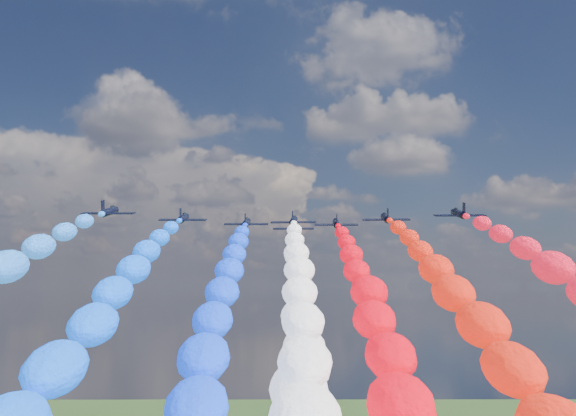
{
  "coord_description": "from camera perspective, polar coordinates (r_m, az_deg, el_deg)",
  "views": [
    {
      "loc": [
        -0.52,
        -130.44,
        84.08
      ],
      "look_at": [
        0.0,
        4.0,
        99.33
      ],
      "focal_mm": 43.22,
      "sensor_mm": 36.0,
      "label": 1
    }
  ],
  "objects": [
    {
      "name": "jet_0",
      "position": [
        127.11,
        -14.49,
        -0.28
      ],
      "size": [
        9.19,
        12.56,
        4.94
      ],
      "primitive_type": null,
      "rotation": [
        0.19,
        0.0,
        -0.01
      ],
      "color": "black"
    },
    {
      "name": "jet_1",
      "position": [
        136.57,
        -8.61,
        -0.83
      ],
      "size": [
        9.41,
        12.72,
        4.94
      ],
      "primitive_type": null,
      "rotation": [
        0.19,
        0.0,
        0.02
      ],
      "color": "black"
    },
    {
      "name": "trail_1",
      "position": [
        69.95,
        -17.23,
        -13.08
      ],
      "size": [
        7.04,
        132.73,
        48.37
      ],
      "primitive_type": null,
      "color": "#0D55FF"
    },
    {
      "name": "jet_2",
      "position": [
        144.63,
        -3.44,
        -1.2
      ],
      "size": [
        9.14,
        12.52,
        4.94
      ],
      "primitive_type": null,
      "rotation": [
        0.19,
        0.0,
        -0.0
      ],
      "color": "black"
    },
    {
      "name": "trail_2",
      "position": [
        76.76,
        -6.45,
        -12.71
      ],
      "size": [
        7.04,
        132.73,
        48.37
      ],
      "primitive_type": null,
      "color": "#0F39F0"
    },
    {
      "name": "jet_3",
      "position": [
        140.17,
        0.46,
        -1.05
      ],
      "size": [
        9.8,
        12.99,
        4.94
      ],
      "primitive_type": null,
      "rotation": [
        0.19,
        0.0,
        -0.06
      ],
      "color": "black"
    },
    {
      "name": "trail_3",
      "position": [
        72.11,
        1.14,
        -13.15
      ],
      "size": [
        7.04,
        132.73,
        48.37
      ],
      "primitive_type": null,
      "color": "white"
    },
    {
      "name": "jet_4",
      "position": [
        155.63,
        0.46,
        -1.59
      ],
      "size": [
        9.64,
        12.88,
        4.94
      ],
      "primitive_type": null,
      "rotation": [
        0.19,
        0.0,
        -0.04
      ],
      "color": "black"
    },
    {
      "name": "trail_4",
      "position": [
        87.55,
        1.02,
        -11.97
      ],
      "size": [
        7.04,
        132.73,
        48.37
      ],
      "primitive_type": null,
      "color": "white"
    },
    {
      "name": "jet_5",
      "position": [
        146.13,
        3.98,
        -1.25
      ],
      "size": [
        9.63,
        12.88,
        4.94
      ],
      "primitive_type": null,
      "rotation": [
        0.19,
        0.0,
        -0.04
      ],
      "color": "black"
    },
    {
      "name": "trail_5",
      "position": [
        78.39,
        7.82,
        -12.56
      ],
      "size": [
        7.04,
        132.73,
        48.37
      ],
      "primitive_type": null,
      "color": "red"
    },
    {
      "name": "jet_6",
      "position": [
        135.96,
        8.05,
        -0.81
      ],
      "size": [
        9.81,
        13.0,
        4.94
      ],
      "primitive_type": null,
      "rotation": [
        0.19,
        0.0,
        -0.06
      ],
      "color": "black"
    },
    {
      "name": "trail_6",
      "position": [
        69.31,
        16.61,
        -13.16
      ],
      "size": [
        7.04,
        132.73,
        48.37
      ],
      "primitive_type": null,
      "color": "red"
    },
    {
      "name": "jet_7",
      "position": [
        130.41,
        13.88,
        -0.45
      ],
      "size": [
        9.57,
        12.83,
        4.94
      ],
      "primitive_type": null,
      "rotation": [
        0.19,
        0.0,
        -0.04
      ],
      "color": "black"
    }
  ]
}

